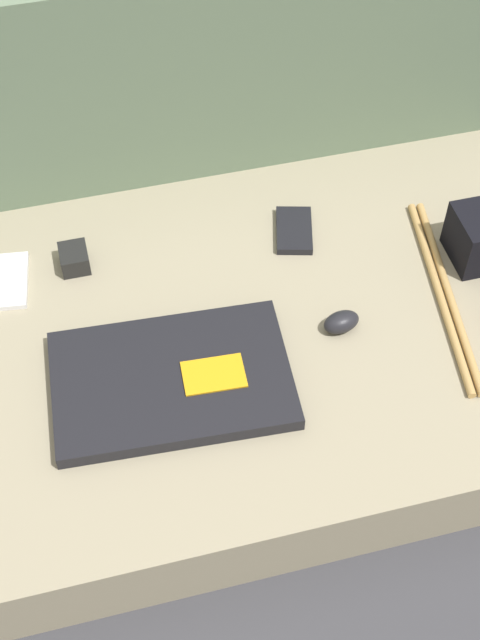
{
  "coord_description": "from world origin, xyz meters",
  "views": [
    {
      "loc": [
        -0.21,
        -0.82,
        1.2
      ],
      "look_at": [
        0.0,
        0.0,
        0.15
      ],
      "focal_mm": 50.0,
      "sensor_mm": 36.0,
      "label": 1
    }
  ],
  "objects_px": {
    "phone_silver": "(294,230)",
    "phone_black": "(7,281)",
    "laptop": "(172,380)",
    "charger_brick": "(74,259)",
    "computer_mouse": "(341,322)"
  },
  "relations": [
    {
      "from": "phone_silver",
      "to": "laptop",
      "type": "bearing_deg",
      "value": -120.88
    },
    {
      "from": "phone_silver",
      "to": "charger_brick",
      "type": "distance_m",
      "value": 0.37
    },
    {
      "from": "computer_mouse",
      "to": "phone_black",
      "type": "xyz_separation_m",
      "value": [
        -0.49,
        0.22,
        -0.01
      ]
    },
    {
      "from": "laptop",
      "to": "phone_black",
      "type": "bearing_deg",
      "value": 133.69
    },
    {
      "from": "phone_silver",
      "to": "phone_black",
      "type": "height_order",
      "value": "phone_silver"
    },
    {
      "from": "laptop",
      "to": "charger_brick",
      "type": "xyz_separation_m",
      "value": [
        -0.11,
        0.27,
        0.01
      ]
    },
    {
      "from": "phone_black",
      "to": "computer_mouse",
      "type": "bearing_deg",
      "value": -16.91
    },
    {
      "from": "laptop",
      "to": "phone_silver",
      "type": "height_order",
      "value": "laptop"
    },
    {
      "from": "phone_silver",
      "to": "phone_black",
      "type": "distance_m",
      "value": 0.48
    },
    {
      "from": "phone_black",
      "to": "charger_brick",
      "type": "relative_size",
      "value": 2.3
    },
    {
      "from": "phone_black",
      "to": "charger_brick",
      "type": "bearing_deg",
      "value": 12.51
    },
    {
      "from": "computer_mouse",
      "to": "phone_black",
      "type": "relative_size",
      "value": 0.51
    },
    {
      "from": "laptop",
      "to": "charger_brick",
      "type": "height_order",
      "value": "charger_brick"
    },
    {
      "from": "phone_black",
      "to": "charger_brick",
      "type": "distance_m",
      "value": 0.11
    },
    {
      "from": "phone_silver",
      "to": "charger_brick",
      "type": "relative_size",
      "value": 2.12
    }
  ]
}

